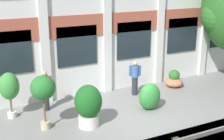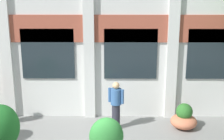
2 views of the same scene
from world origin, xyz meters
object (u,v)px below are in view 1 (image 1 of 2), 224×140
(potted_plant_tall_urn, at_px, (43,90))
(potted_plant_wide_bowl, at_px, (174,80))
(resident_watching_tracks, at_px, (45,89))
(potted_plant_terracotta_small, at_px, (9,87))
(topiary_hedge, at_px, (150,96))
(potted_plant_stone_basin, at_px, (88,105))
(resident_by_doorway, at_px, (135,77))

(potted_plant_tall_urn, bearing_deg, potted_plant_wide_bowl, 12.38)
(potted_plant_wide_bowl, bearing_deg, potted_plant_tall_urn, -167.62)
(resident_watching_tracks, bearing_deg, potted_plant_wide_bowl, 108.98)
(potted_plant_terracotta_small, relative_size, potted_plant_wide_bowl, 2.07)
(potted_plant_terracotta_small, relative_size, potted_plant_tall_urn, 0.91)
(potted_plant_wide_bowl, relative_size, topiary_hedge, 0.80)
(potted_plant_terracotta_small, xyz_separation_m, potted_plant_tall_urn, (0.89, -1.44, 0.25))
(potted_plant_terracotta_small, bearing_deg, resident_watching_tracks, 3.11)
(resident_watching_tracks, bearing_deg, potted_plant_stone_basin, 45.76)
(potted_plant_tall_urn, distance_m, resident_watching_tracks, 1.68)
(potted_plant_tall_urn, bearing_deg, topiary_hedge, -2.94)
(resident_by_doorway, bearing_deg, potted_plant_stone_basin, -34.84)
(resident_watching_tracks, bearing_deg, potted_plant_tall_urn, 3.71)
(resident_by_doorway, bearing_deg, potted_plant_wide_bowl, 113.98)
(potted_plant_terracotta_small, distance_m, potted_plant_stone_basin, 3.04)
(resident_by_doorway, bearing_deg, topiary_hedge, 13.36)
(potted_plant_wide_bowl, bearing_deg, topiary_hedge, -145.94)
(potted_plant_stone_basin, height_order, topiary_hedge, potted_plant_stone_basin)
(potted_plant_wide_bowl, xyz_separation_m, resident_by_doorway, (-2.19, -0.05, 0.50))
(potted_plant_stone_basin, bearing_deg, resident_watching_tracks, 116.13)
(potted_plant_terracotta_small, relative_size, resident_by_doorway, 1.12)
(potted_plant_terracotta_small, height_order, potted_plant_wide_bowl, potted_plant_terracotta_small)
(potted_plant_wide_bowl, height_order, topiary_hedge, topiary_hedge)
(potted_plant_terracotta_small, distance_m, resident_by_doorway, 5.30)
(potted_plant_tall_urn, relative_size, resident_by_doorway, 1.23)
(resident_by_doorway, relative_size, topiary_hedge, 1.47)
(potted_plant_stone_basin, height_order, resident_by_doorway, resident_by_doorway)
(potted_plant_tall_urn, relative_size, potted_plant_stone_basin, 1.26)
(resident_watching_tracks, distance_m, topiary_hedge, 4.10)
(potted_plant_terracotta_small, height_order, topiary_hedge, potted_plant_terracotta_small)
(potted_plant_stone_basin, distance_m, resident_watching_tracks, 2.24)
(potted_plant_tall_urn, height_order, topiary_hedge, potted_plant_tall_urn)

